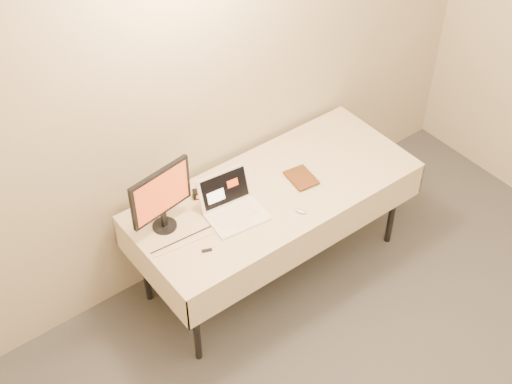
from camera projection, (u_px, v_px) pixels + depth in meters
back_wall at (230, 75)px, 4.31m from camera, size 4.00×0.10×2.70m
table at (275, 197)px, 4.50m from camera, size 1.86×0.81×0.74m
laptop at (232, 205)px, 4.27m from camera, size 0.37×0.35×0.23m
monitor at (161, 195)px, 4.05m from camera, size 0.42×0.17×0.43m
book at (291, 171)px, 4.43m from camera, size 0.16×0.04×0.21m
alarm_clock at (203, 193)px, 4.40m from camera, size 0.14×0.10×0.05m
clicker at (301, 211)px, 4.30m from camera, size 0.07×0.09×0.02m
paper_form at (303, 173)px, 4.57m from camera, size 0.20×0.29×0.00m
usb_dongle at (207, 250)px, 4.07m from camera, size 0.06×0.04×0.01m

